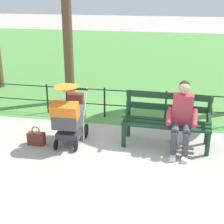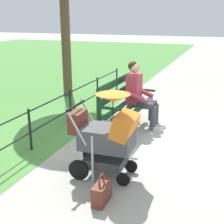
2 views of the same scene
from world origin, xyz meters
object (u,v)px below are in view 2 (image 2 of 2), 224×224
at_px(park_bench, 124,103).
at_px(handbag, 102,192).
at_px(person_on_bench, 139,93).
at_px(stroller, 108,135).

relative_size(park_bench, handbag, 4.37).
height_order(park_bench, handbag, park_bench).
bearing_deg(handbag, person_on_bench, -173.42).
bearing_deg(person_on_bench, handbag, 6.58).
height_order(person_on_bench, stroller, person_on_bench).
xyz_separation_m(park_bench, stroller, (1.78, 0.37, 0.07)).
xyz_separation_m(park_bench, person_on_bench, (-0.27, 0.22, 0.15)).
bearing_deg(stroller, person_on_bench, -175.97).
distance_m(park_bench, person_on_bench, 0.38).
bearing_deg(park_bench, person_on_bench, 140.01).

